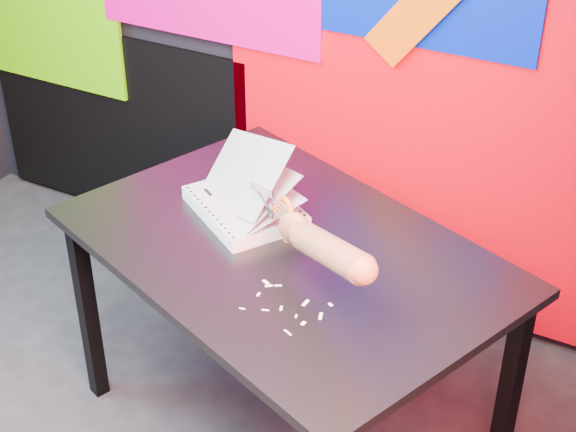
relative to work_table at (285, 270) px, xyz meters
The scene contains 6 objects.
backdrop 0.99m from the work_table, 118.95° to the left, with size 2.88×0.05×2.08m.
work_table is the anchor object (origin of this frame).
printout_stack 0.24m from the work_table, 152.81° to the left, with size 0.43×0.40×0.27m.
scissors 0.22m from the work_table, 67.02° to the right, with size 0.21×0.14×0.14m.
hand_forearm 0.37m from the work_table, 39.60° to the right, with size 0.39×0.27×0.16m.
paper_clippings 0.28m from the work_table, 59.50° to the right, with size 0.22×0.17×0.00m.
Camera 1 is at (1.51, -1.19, 2.18)m, focal length 55.00 mm.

